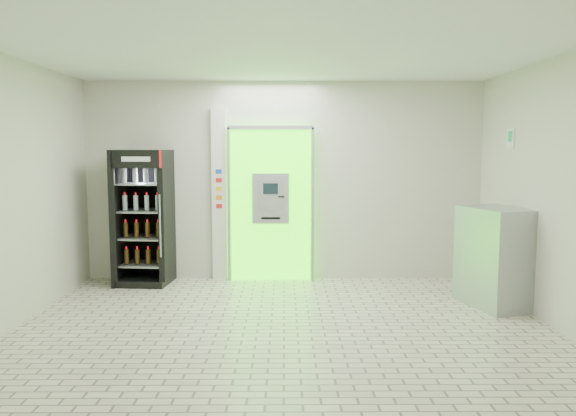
{
  "coord_description": "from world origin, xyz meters",
  "views": [
    {
      "loc": [
        0.01,
        -6.01,
        1.98
      ],
      "look_at": [
        0.05,
        1.2,
        1.22
      ],
      "focal_mm": 35.0,
      "sensor_mm": 36.0,
      "label": 1
    }
  ],
  "objects": [
    {
      "name": "ground",
      "position": [
        0.0,
        0.0,
        0.0
      ],
      "size": [
        6.0,
        6.0,
        0.0
      ],
      "primitive_type": "plane",
      "color": "#BCB29C",
      "rests_on": "ground"
    },
    {
      "name": "steel_cabinet",
      "position": [
        2.68,
        0.93,
        0.63
      ],
      "size": [
        0.87,
        1.07,
        1.25
      ],
      "rotation": [
        0.0,
        0.0,
        0.27
      ],
      "color": "#9EA0A5",
      "rests_on": "ground"
    },
    {
      "name": "atm_assembly",
      "position": [
        -0.2,
        2.41,
        1.17
      ],
      "size": [
        1.3,
        0.24,
        2.33
      ],
      "color": "#34FF05",
      "rests_on": "ground"
    },
    {
      "name": "pillar",
      "position": [
        -0.98,
        2.45,
        1.3
      ],
      "size": [
        0.22,
        0.11,
        2.6
      ],
      "color": "silver",
      "rests_on": "ground"
    },
    {
      "name": "room_shell",
      "position": [
        0.0,
        0.0,
        1.84
      ],
      "size": [
        6.0,
        6.0,
        6.0
      ],
      "color": "beige",
      "rests_on": "ground"
    },
    {
      "name": "exit_sign",
      "position": [
        2.99,
        1.4,
        2.12
      ],
      "size": [
        0.02,
        0.22,
        0.26
      ],
      "color": "white",
      "rests_on": "room_shell"
    },
    {
      "name": "beverage_cooler",
      "position": [
        -2.06,
        2.17,
        0.95
      ],
      "size": [
        0.81,
        0.75,
        1.97
      ],
      "rotation": [
        0.0,
        0.0,
        -0.1
      ],
      "color": "black",
      "rests_on": "ground"
    }
  ]
}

